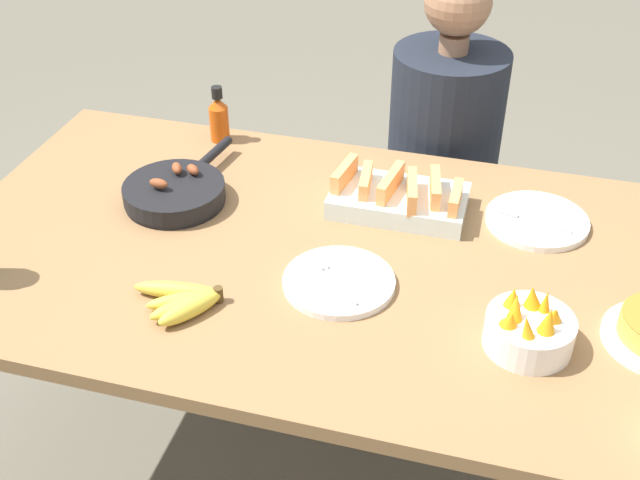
{
  "coord_description": "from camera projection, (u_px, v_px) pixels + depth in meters",
  "views": [
    {
      "loc": [
        0.39,
        -1.41,
        1.83
      ],
      "look_at": [
        0.0,
        0.0,
        0.78
      ],
      "focal_mm": 45.0,
      "sensor_mm": 36.0,
      "label": 1
    }
  ],
  "objects": [
    {
      "name": "empty_plate_near_front",
      "position": [
        339.0,
        282.0,
        1.71
      ],
      "size": [
        0.24,
        0.24,
        0.02
      ],
      "color": "white",
      "rests_on": "dining_table"
    },
    {
      "name": "banana_bunch",
      "position": [
        185.0,
        300.0,
        1.64
      ],
      "size": [
        0.2,
        0.15,
        0.04
      ],
      "color": "gold",
      "rests_on": "dining_table"
    },
    {
      "name": "ground_plane",
      "position": [
        320.0,
        466.0,
        2.26
      ],
      "size": [
        14.0,
        14.0,
        0.0
      ],
      "primitive_type": "plane",
      "color": "#666051"
    },
    {
      "name": "hot_sauce_bottle",
      "position": [
        219.0,
        117.0,
        2.2
      ],
      "size": [
        0.05,
        0.05,
        0.16
      ],
      "color": "#C64C0F",
      "rests_on": "dining_table"
    },
    {
      "name": "dining_table",
      "position": [
        320.0,
        281.0,
        1.87
      ],
      "size": [
        1.75,
        1.0,
        0.75
      ],
      "color": "olive",
      "rests_on": "ground_plane"
    },
    {
      "name": "fruit_bowl_mango",
      "position": [
        529.0,
        328.0,
        1.54
      ],
      "size": [
        0.17,
        0.17,
        0.12
      ],
      "color": "white",
      "rests_on": "dining_table"
    },
    {
      "name": "empty_plate_far_left",
      "position": [
        537.0,
        221.0,
        1.9
      ],
      "size": [
        0.24,
        0.24,
        0.02
      ],
      "color": "white",
      "rests_on": "dining_table"
    },
    {
      "name": "person_figure",
      "position": [
        438.0,
        197.0,
        2.48
      ],
      "size": [
        0.36,
        0.36,
        1.2
      ],
      "color": "black",
      "rests_on": "ground_plane"
    },
    {
      "name": "melon_tray",
      "position": [
        399.0,
        198.0,
        1.93
      ],
      "size": [
        0.33,
        0.19,
        0.1
      ],
      "color": "silver",
      "rests_on": "dining_table"
    },
    {
      "name": "skillet",
      "position": [
        176.0,
        192.0,
        1.97
      ],
      "size": [
        0.25,
        0.4,
        0.08
      ],
      "rotation": [
        0.0,
        0.0,
        1.43
      ],
      "color": "black",
      "rests_on": "dining_table"
    }
  ]
}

